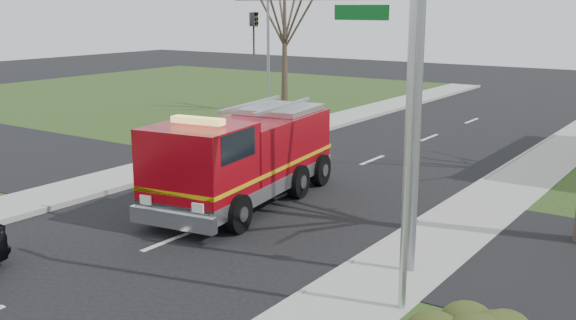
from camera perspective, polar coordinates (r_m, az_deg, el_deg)
The scene contains 9 objects.
ground at distance 18.88m, azimuth -10.07°, elevation -6.78°, with size 120.00×120.00×0.00m, color black.
sidewalk_right at distance 15.42m, azimuth 6.95°, elevation -10.99°, with size 2.40×80.00×0.15m, color gray.
sidewalk_left at distance 23.46m, azimuth -20.99°, elevation -3.35°, with size 2.40×80.00×0.15m, color gray.
hedge_corner at distance 13.40m, azimuth 15.88°, elevation -12.87°, with size 2.80×2.00×0.90m, color #2B3914.
bare_tree_left at distance 39.65m, azimuth -0.29°, elevation 11.85°, with size 4.50×4.50×9.00m.
traffic_signal_mast at distance 15.97m, azimuth 6.76°, elevation 7.11°, with size 5.29×0.18×6.80m.
streetlight_pole at distance 13.36m, azimuth 10.06°, elevation 5.21°, with size 1.48×0.16×8.40m.
utility_pole_far at distance 33.02m, azimuth -1.68°, elevation 8.05°, with size 0.14×0.14×7.00m, color gray.
fire_engine at distance 21.75m, azimuth -3.85°, elevation 0.01°, with size 3.97×8.28×3.21m.
Camera 1 is at (12.61, -12.57, 6.30)m, focal length 42.00 mm.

